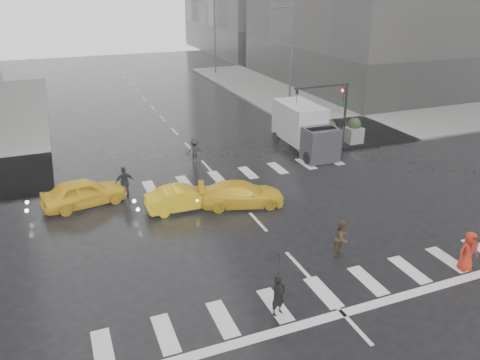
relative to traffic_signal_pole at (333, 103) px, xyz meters
name	(u,v)px	position (x,y,z in m)	size (l,w,h in m)	color
ground	(258,222)	(-9.01, -8.01, -3.22)	(120.00, 120.00, 0.00)	black
sidewalk_ne	(372,104)	(10.49, 9.49, -3.14)	(35.00, 35.00, 0.15)	slate
road_markings	(258,222)	(-9.01, -8.01, -3.21)	(18.00, 48.00, 0.01)	silver
traffic_signal_pole	(333,103)	(0.00, 0.00, 0.00)	(4.45, 0.42, 4.50)	black
street_lamp_near	(290,55)	(1.86, 9.99, 1.73)	(2.15, 0.22, 9.00)	#59595B
street_lamp_far	(214,33)	(1.86, 29.99, 1.73)	(2.15, 0.22, 9.00)	#59595B
planter_west	(304,137)	(-2.01, 0.19, -2.23)	(1.10, 1.10, 1.80)	slate
planter_mid	(329,134)	(-0.01, 0.19, -2.23)	(1.10, 1.10, 1.80)	slate
planter_east	(354,131)	(1.99, 0.19, -2.23)	(1.10, 1.10, 1.80)	slate
pedestrian_black	(279,274)	(-11.12, -14.47, -1.56)	(1.21, 1.22, 2.43)	black
pedestrian_brown	(342,238)	(-6.94, -12.01, -2.41)	(0.78, 0.61, 1.61)	#422C17
pedestrian_orange	(468,251)	(-2.92, -14.81, -2.37)	(0.89, 0.64, 1.68)	red
pedestrian_far_a	(125,182)	(-14.45, -2.79, -2.35)	(1.02, 0.62, 1.74)	black
pedestrian_far_b	(195,151)	(-9.55, 0.72, -2.40)	(1.05, 0.58, 1.63)	black
taxi_front	(84,192)	(-16.57, -2.98, -2.50)	(1.70, 4.23, 1.44)	yellow
taxi_mid	(183,198)	(-11.97, -5.31, -2.60)	(1.31, 3.76, 1.24)	yellow
taxi_rear	(241,194)	(-9.06, -6.01, -2.58)	(1.78, 3.86, 1.27)	yellow
box_truck	(305,128)	(-1.96, 0.23, -1.56)	(2.19, 5.84, 3.10)	silver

